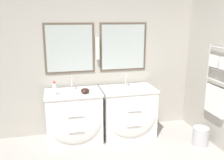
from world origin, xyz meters
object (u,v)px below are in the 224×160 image
Objects in this scene: vanity_left at (74,117)px; amenity_bowl at (85,91)px; waste_bin at (201,136)px; toiletry_bottle at (55,89)px; vanity_right at (128,112)px.

vanity_left is 6.48× the size of amenity_bowl.
vanity_left is at bearing 163.11° from waste_bin.
amenity_bowl is at bearing -3.26° from toiletry_bottle.
vanity_right is (0.94, 0.00, 0.00)m from vanity_left.
amenity_bowl is (0.47, -0.03, -0.06)m from toiletry_bottle.
toiletry_bottle is at bearing 166.55° from waste_bin.
waste_bin is at bearing -13.45° from toiletry_bottle.
amenity_bowl is 0.47× the size of waste_bin.
waste_bin is (1.05, -0.60, -0.28)m from vanity_right.
toiletry_bottle is 0.47m from amenity_bowl.
toiletry_bottle reaches higher than vanity_left.
vanity_left is at bearing 154.83° from amenity_bowl.
waste_bin is at bearing -29.91° from vanity_right.
vanity_right is 4.29× the size of toiletry_bottle.
vanity_left reaches higher than waste_bin.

